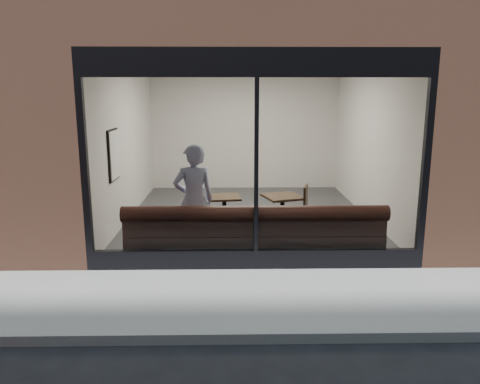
{
  "coord_description": "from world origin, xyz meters",
  "views": [
    {
      "loc": [
        -0.36,
        -4.57,
        2.62
      ],
      "look_at": [
        -0.23,
        2.4,
        1.11
      ],
      "focal_mm": 35.0,
      "sensor_mm": 36.0,
      "label": 1
    }
  ],
  "objects_px": {
    "person": "(194,200)",
    "cafe_chair_right": "(294,223)",
    "banquette": "(254,246)",
    "cafe_table_left": "(224,197)",
    "cafe_table_right": "(283,197)",
    "cafe_chair_left": "(186,212)"
  },
  "relations": [
    {
      "from": "person",
      "to": "cafe_chair_right",
      "type": "distance_m",
      "value": 2.11
    },
    {
      "from": "banquette",
      "to": "cafe_table_left",
      "type": "bearing_deg",
      "value": 112.07
    },
    {
      "from": "cafe_table_left",
      "to": "cafe_table_right",
      "type": "distance_m",
      "value": 1.06
    },
    {
      "from": "banquette",
      "to": "person",
      "type": "distance_m",
      "value": 1.21
    },
    {
      "from": "cafe_table_right",
      "to": "person",
      "type": "bearing_deg",
      "value": -149.02
    },
    {
      "from": "person",
      "to": "cafe_table_left",
      "type": "xyz_separation_m",
      "value": [
        0.47,
        0.91,
        -0.16
      ]
    },
    {
      "from": "person",
      "to": "cafe_table_right",
      "type": "height_order",
      "value": "person"
    },
    {
      "from": "person",
      "to": "cafe_chair_left",
      "type": "distance_m",
      "value": 1.89
    },
    {
      "from": "banquette",
      "to": "cafe_chair_right",
      "type": "bearing_deg",
      "value": 57.25
    },
    {
      "from": "banquette",
      "to": "cafe_table_left",
      "type": "height_order",
      "value": "cafe_table_left"
    },
    {
      "from": "person",
      "to": "cafe_chair_left",
      "type": "height_order",
      "value": "person"
    },
    {
      "from": "person",
      "to": "banquette",
      "type": "bearing_deg",
      "value": 147.43
    },
    {
      "from": "cafe_table_right",
      "to": "cafe_chair_left",
      "type": "relative_size",
      "value": 1.45
    },
    {
      "from": "banquette",
      "to": "person",
      "type": "height_order",
      "value": "person"
    },
    {
      "from": "cafe_table_left",
      "to": "cafe_chair_left",
      "type": "bearing_deg",
      "value": 133.22
    },
    {
      "from": "banquette",
      "to": "cafe_table_left",
      "type": "xyz_separation_m",
      "value": [
        -0.49,
        1.21,
        0.52
      ]
    },
    {
      "from": "person",
      "to": "cafe_chair_right",
      "type": "xyz_separation_m",
      "value": [
        1.76,
        0.95,
        -0.66
      ]
    },
    {
      "from": "person",
      "to": "cafe_table_right",
      "type": "relative_size",
      "value": 2.91
    },
    {
      "from": "person",
      "to": "cafe_chair_right",
      "type": "relative_size",
      "value": 4.4
    },
    {
      "from": "banquette",
      "to": "cafe_chair_left",
      "type": "relative_size",
      "value": 9.34
    },
    {
      "from": "banquette",
      "to": "cafe_chair_left",
      "type": "xyz_separation_m",
      "value": [
        -1.27,
        2.04,
        0.01
      ]
    },
    {
      "from": "banquette",
      "to": "cafe_table_right",
      "type": "xyz_separation_m",
      "value": [
        0.57,
        1.21,
        0.52
      ]
    }
  ]
}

